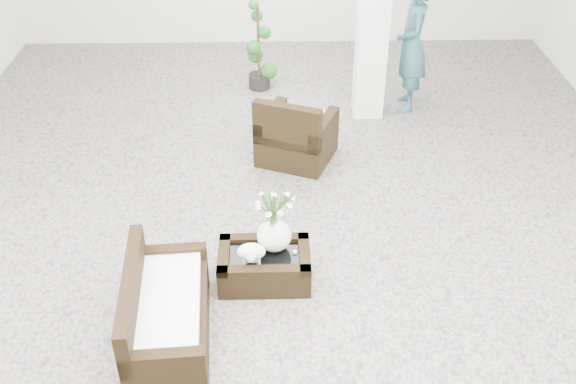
{
  "coord_description": "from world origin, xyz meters",
  "views": [
    {
      "loc": [
        -0.13,
        -5.73,
        4.51
      ],
      "look_at": [
        0.0,
        -0.1,
        0.62
      ],
      "focal_mm": 41.56,
      "sensor_mm": 36.0,
      "label": 1
    }
  ],
  "objects_px": {
    "coffee_table": "(264,267)",
    "topiary": "(259,46)",
    "loveseat": "(167,306)",
    "armchair": "(297,127)"
  },
  "relations": [
    {
      "from": "loveseat",
      "to": "topiary",
      "type": "relative_size",
      "value": 1.05
    },
    {
      "from": "coffee_table",
      "to": "topiary",
      "type": "xyz_separation_m",
      "value": [
        -0.1,
        4.38,
        0.52
      ]
    },
    {
      "from": "armchair",
      "to": "loveseat",
      "type": "xyz_separation_m",
      "value": [
        -1.24,
        -3.07,
        -0.07
      ]
    },
    {
      "from": "armchair",
      "to": "coffee_table",
      "type": "bearing_deg",
      "value": 102.71
    },
    {
      "from": "armchair",
      "to": "loveseat",
      "type": "distance_m",
      "value": 3.31
    },
    {
      "from": "armchair",
      "to": "topiary",
      "type": "height_order",
      "value": "topiary"
    },
    {
      "from": "coffee_table",
      "to": "loveseat",
      "type": "height_order",
      "value": "loveseat"
    },
    {
      "from": "loveseat",
      "to": "topiary",
      "type": "distance_m",
      "value": 5.2
    },
    {
      "from": "coffee_table",
      "to": "loveseat",
      "type": "distance_m",
      "value": 1.16
    },
    {
      "from": "coffee_table",
      "to": "topiary",
      "type": "distance_m",
      "value": 4.41
    }
  ]
}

